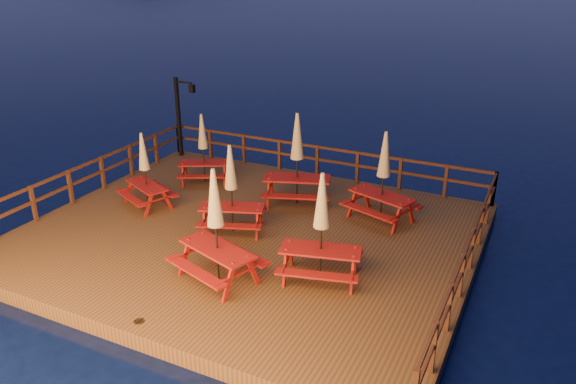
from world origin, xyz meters
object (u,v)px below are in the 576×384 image
object	(u,v)px
picnic_table_0	(321,226)
picnic_table_2	(216,224)
picnic_table_1	(383,175)
lamp_post	(181,110)

from	to	relation	value
picnic_table_0	picnic_table_2	distance (m)	2.40
picnic_table_1	picnic_table_2	xyz separation A→B (m)	(-2.46, -4.82, 0.07)
lamp_post	picnic_table_2	bearing A→B (deg)	-49.44
picnic_table_0	picnic_table_1	bearing A→B (deg)	70.85
lamp_post	picnic_table_1	world-z (taller)	lamp_post
picnic_table_2	lamp_post	bearing A→B (deg)	148.91
picnic_table_1	picnic_table_2	size ratio (longest dim) A/B	0.95
picnic_table_1	lamp_post	bearing A→B (deg)	-176.04
lamp_post	picnic_table_0	xyz separation A→B (m)	(8.15, -5.94, -0.40)
picnic_table_2	picnic_table_1	bearing A→B (deg)	81.28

